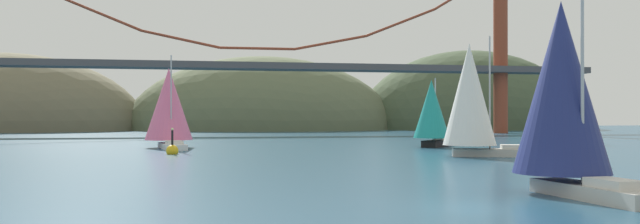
% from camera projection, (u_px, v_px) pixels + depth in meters
% --- Properties ---
extents(ground_plane, '(360.00, 360.00, 0.00)m').
position_uv_depth(ground_plane, '(480.00, 209.00, 23.35)').
color(ground_plane, navy).
extents(headland_right, '(61.29, 44.00, 41.55)m').
position_uv_depth(headland_right, '(470.00, 129.00, 167.12)').
color(headland_right, '#425138').
rests_on(headland_right, ground_plane).
extents(headland_center, '(67.08, 44.00, 36.50)m').
position_uv_depth(headland_center, '(263.00, 130.00, 156.94)').
color(headland_center, '#5B6647').
rests_on(headland_center, ground_plane).
extents(headland_left, '(63.73, 44.00, 36.13)m').
position_uv_depth(headland_left, '(5.00, 131.00, 145.84)').
color(headland_left, '#6B664C').
rests_on(headland_left, ground_plane).
extents(suspension_bridge, '(133.13, 6.00, 32.94)m').
position_uv_depth(suspension_bridge, '(257.00, 59.00, 116.79)').
color(suspension_bridge, brown).
rests_on(suspension_bridge, ground_plane).
extents(sailboat_navy_sail, '(4.54, 7.65, 9.05)m').
position_uv_depth(sailboat_navy_sail, '(563.00, 92.00, 27.87)').
color(sailboat_navy_sail, '#B7B2A8').
rests_on(sailboat_navy_sail, ground_plane).
extents(sailboat_white_mainsail, '(9.18, 5.81, 10.25)m').
position_uv_depth(sailboat_white_mainsail, '(471.00, 97.00, 53.78)').
color(sailboat_white_mainsail, '#B7B2A8').
rests_on(sailboat_white_mainsail, ground_plane).
extents(sailboat_teal_sail, '(6.63, 7.27, 7.70)m').
position_uv_depth(sailboat_teal_sail, '(432.00, 112.00, 69.36)').
color(sailboat_teal_sail, black).
rests_on(sailboat_teal_sail, ground_plane).
extents(sailboat_pink_spinnaker, '(5.91, 9.53, 9.86)m').
position_uv_depth(sailboat_pink_spinnaker, '(169.00, 106.00, 67.78)').
color(sailboat_pink_spinnaker, white).
rests_on(sailboat_pink_spinnaker, ground_plane).
extents(sailboat_red_spinnaker, '(7.81, 8.26, 9.19)m').
position_uv_depth(sailboat_red_spinnaker, '(551.00, 108.00, 80.80)').
color(sailboat_red_spinnaker, '#191E4C').
rests_on(sailboat_red_spinnaker, ground_plane).
extents(channel_buoy, '(1.10, 1.10, 2.64)m').
position_uv_depth(channel_buoy, '(172.00, 150.00, 56.59)').
color(channel_buoy, gold).
rests_on(channel_buoy, ground_plane).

